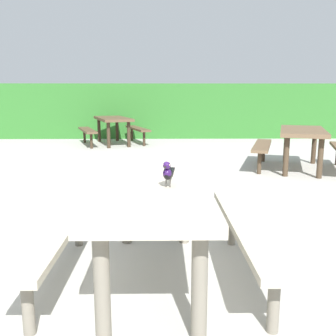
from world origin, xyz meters
TOP-DOWN VIEW (x-y plane):
  - ground_plane at (0.00, 0.00)m, footprint 60.00×60.00m
  - hedge_wall at (0.00, 9.48)m, footprint 28.00×1.49m
  - picnic_table_foreground at (0.32, -0.21)m, footprint 1.68×1.80m
  - bird_grackle at (0.42, -0.35)m, footprint 0.10×0.28m
  - picnic_table_mid_left at (2.92, 3.90)m, footprint 2.13×2.15m
  - picnic_table_mid_right at (-0.98, 7.47)m, footprint 2.15×2.17m

SIDE VIEW (x-z plane):
  - ground_plane at x=0.00m, z-range 0.00..0.00m
  - picnic_table_foreground at x=0.32m, z-range 0.19..0.93m
  - picnic_table_mid_left at x=2.92m, z-range 0.19..0.93m
  - picnic_table_mid_right at x=-0.98m, z-range 0.19..0.93m
  - bird_grackle at x=0.42m, z-range 0.75..0.94m
  - hedge_wall at x=0.00m, z-range 0.00..1.69m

